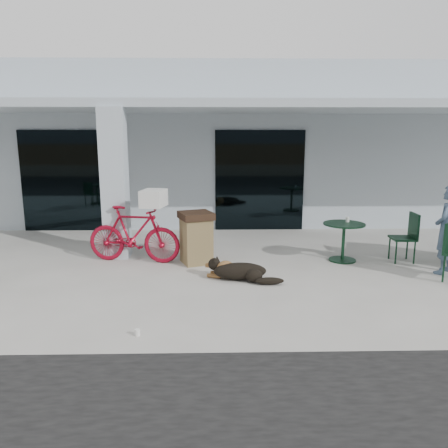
{
  "coord_description": "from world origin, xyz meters",
  "views": [
    {
      "loc": [
        0.57,
        -6.82,
        2.58
      ],
      "look_at": [
        0.74,
        0.87,
        1.0
      ],
      "focal_mm": 35.0,
      "sensor_mm": 36.0,
      "label": 1
    }
  ],
  "objects_px": {
    "person": "(446,230)",
    "trash_receptacle": "(196,238)",
    "cafe_table_far": "(343,242)",
    "dog": "(240,270)",
    "cafe_chair_far_b": "(403,238)",
    "bicycle": "(134,234)"
  },
  "relations": [
    {
      "from": "bicycle",
      "to": "person",
      "type": "xyz_separation_m",
      "value": [
        5.98,
        -0.87,
        0.26
      ]
    },
    {
      "from": "cafe_chair_far_b",
      "to": "trash_receptacle",
      "type": "height_order",
      "value": "trash_receptacle"
    },
    {
      "from": "dog",
      "to": "trash_receptacle",
      "type": "height_order",
      "value": "trash_receptacle"
    },
    {
      "from": "cafe_table_far",
      "to": "trash_receptacle",
      "type": "height_order",
      "value": "trash_receptacle"
    },
    {
      "from": "cafe_table_far",
      "to": "cafe_chair_far_b",
      "type": "bearing_deg",
      "value": -3.74
    },
    {
      "from": "cafe_table_far",
      "to": "trash_receptacle",
      "type": "bearing_deg",
      "value": -178.52
    },
    {
      "from": "bicycle",
      "to": "cafe_table_far",
      "type": "bearing_deg",
      "value": -79.13
    },
    {
      "from": "cafe_chair_far_b",
      "to": "trash_receptacle",
      "type": "relative_size",
      "value": 0.96
    },
    {
      "from": "bicycle",
      "to": "cafe_table_far",
      "type": "relative_size",
      "value": 2.29
    },
    {
      "from": "person",
      "to": "bicycle",
      "type": "bearing_deg",
      "value": -54.28
    },
    {
      "from": "trash_receptacle",
      "to": "person",
      "type": "bearing_deg",
      "value": -9.3
    },
    {
      "from": "bicycle",
      "to": "cafe_chair_far_b",
      "type": "bearing_deg",
      "value": -79.89
    },
    {
      "from": "cafe_chair_far_b",
      "to": "bicycle",
      "type": "bearing_deg",
      "value": -89.07
    },
    {
      "from": "person",
      "to": "trash_receptacle",
      "type": "relative_size",
      "value": 1.59
    },
    {
      "from": "cafe_chair_far_b",
      "to": "person",
      "type": "xyz_separation_m",
      "value": [
        0.47,
        -0.77,
        0.33
      ]
    },
    {
      "from": "dog",
      "to": "cafe_table_far",
      "type": "bearing_deg",
      "value": 50.02
    },
    {
      "from": "dog",
      "to": "cafe_chair_far_b",
      "type": "height_order",
      "value": "cafe_chair_far_b"
    },
    {
      "from": "bicycle",
      "to": "dog",
      "type": "height_order",
      "value": "bicycle"
    },
    {
      "from": "cafe_table_far",
      "to": "person",
      "type": "relative_size",
      "value": 0.51
    },
    {
      "from": "cafe_table_far",
      "to": "trash_receptacle",
      "type": "distance_m",
      "value": 3.04
    },
    {
      "from": "bicycle",
      "to": "trash_receptacle",
      "type": "xyz_separation_m",
      "value": [
        1.28,
        -0.1,
        -0.06
      ]
    },
    {
      "from": "dog",
      "to": "cafe_table_far",
      "type": "relative_size",
      "value": 1.29
    }
  ]
}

